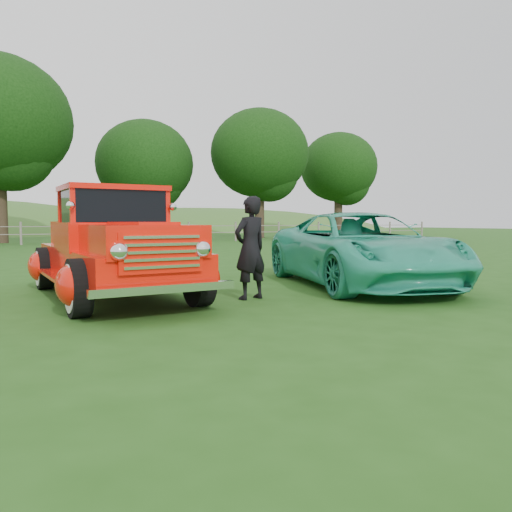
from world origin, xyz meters
name	(u,v)px	position (x,y,z in m)	size (l,w,h in m)	color
ground	(245,307)	(0.00, 0.00, 0.00)	(140.00, 140.00, 0.00)	#214D14
distant_hills	(14,270)	(-4.08, 59.46, -4.55)	(116.00, 60.00, 18.00)	#336425
fence_line	(82,233)	(0.00, 22.00, 0.60)	(48.00, 0.12, 1.20)	slate
tree_near_east	(145,164)	(5.00, 29.00, 5.25)	(6.80, 6.80, 8.33)	#2F2417
tree_mid_east	(260,154)	(13.00, 27.00, 6.17)	(7.20, 7.20, 9.44)	#2F2417
tree_far_east	(339,168)	(22.00, 30.00, 5.86)	(6.60, 6.60, 8.86)	#2F2417
red_pickup	(113,248)	(-1.54, 1.79, 0.80)	(2.57, 5.12, 1.78)	black
teal_sedan	(360,249)	(2.95, 1.28, 0.70)	(2.32, 5.04, 1.40)	#2BAE8C
man	(250,248)	(0.38, 0.67, 0.81)	(0.59, 0.39, 1.62)	black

